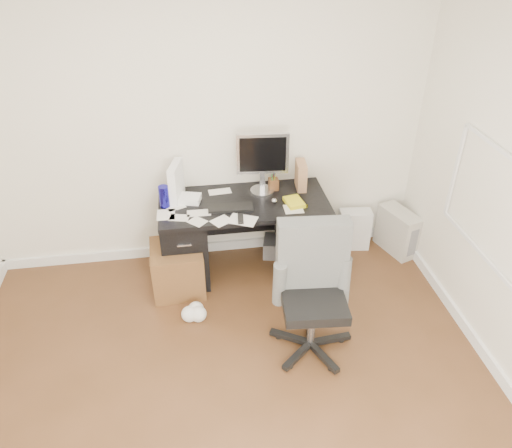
{
  "coord_description": "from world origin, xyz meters",
  "views": [
    {
      "loc": [
        -0.17,
        -2.13,
        3.01
      ],
      "look_at": [
        0.34,
        1.2,
        0.8
      ],
      "focal_mm": 35.0,
      "sensor_mm": 36.0,
      "label": 1
    }
  ],
  "objects": [
    {
      "name": "ground",
      "position": [
        0.0,
        0.0,
        0.0
      ],
      "size": [
        4.0,
        4.0,
        0.0
      ],
      "primitive_type": "plane",
      "color": "#4A2E18",
      "rests_on": "ground"
    },
    {
      "name": "room_shell",
      "position": [
        0.03,
        0.03,
        1.66
      ],
      "size": [
        4.02,
        4.02,
        2.71
      ],
      "color": "silver",
      "rests_on": "ground"
    },
    {
      "name": "desk",
      "position": [
        0.3,
        1.65,
        0.4
      ],
      "size": [
        1.5,
        0.7,
        0.75
      ],
      "color": "black",
      "rests_on": "ground"
    },
    {
      "name": "loose_papers",
      "position": [
        0.1,
        1.6,
        0.75
      ],
      "size": [
        1.1,
        0.6,
        0.0
      ],
      "primitive_type": null,
      "color": "silver",
      "rests_on": "desk"
    },
    {
      "name": "lcd_monitor",
      "position": [
        0.49,
        1.8,
        1.04
      ],
      "size": [
        0.48,
        0.3,
        0.58
      ],
      "primitive_type": null,
      "rotation": [
        0.0,
        0.0,
        -0.08
      ],
      "color": "#B3B2B7",
      "rests_on": "desk"
    },
    {
      "name": "keyboard",
      "position": [
        0.17,
        1.54,
        0.76
      ],
      "size": [
        0.4,
        0.15,
        0.02
      ],
      "primitive_type": "cube",
      "rotation": [
        0.0,
        0.0,
        -0.05
      ],
      "color": "black",
      "rests_on": "desk"
    },
    {
      "name": "computer_mouse",
      "position": [
        0.56,
        1.58,
        0.78
      ],
      "size": [
        0.06,
        0.06,
        0.05
      ],
      "primitive_type": "sphere",
      "rotation": [
        0.0,
        0.0,
        -0.21
      ],
      "color": "#B3B2B7",
      "rests_on": "desk"
    },
    {
      "name": "travel_mug",
      "position": [
        -0.39,
        1.67,
        0.85
      ],
      "size": [
        0.11,
        0.11,
        0.2
      ],
      "primitive_type": "cylinder",
      "rotation": [
        0.0,
        0.0,
        -0.37
      ],
      "color": "navy",
      "rests_on": "desk"
    },
    {
      "name": "white_binder",
      "position": [
        -0.28,
        1.8,
        0.92
      ],
      "size": [
        0.21,
        0.32,
        0.34
      ],
      "primitive_type": "cube",
      "rotation": [
        0.0,
        0.0,
        -0.26
      ],
      "color": "white",
      "rests_on": "desk"
    },
    {
      "name": "magazine_file",
      "position": [
        0.85,
        1.82,
        0.88
      ],
      "size": [
        0.13,
        0.23,
        0.26
      ],
      "primitive_type": "cube",
      "rotation": [
        0.0,
        0.0,
        -0.08
      ],
      "color": "#A67850",
      "rests_on": "desk"
    },
    {
      "name": "pen_cup",
      "position": [
        0.6,
        1.83,
        0.88
      ],
      "size": [
        0.11,
        0.11,
        0.26
      ],
      "primitive_type": null,
      "rotation": [
        0.0,
        0.0,
        0.03
      ],
      "color": "#582C19",
      "rests_on": "desk"
    },
    {
      "name": "yellow_book",
      "position": [
        0.74,
        1.54,
        0.77
      ],
      "size": [
        0.19,
        0.22,
        0.03
      ],
      "primitive_type": "cube",
      "rotation": [
        0.0,
        0.0,
        0.17
      ],
      "color": "yellow",
      "rests_on": "desk"
    },
    {
      "name": "paper_remote",
      "position": [
        0.25,
        1.35,
        0.76
      ],
      "size": [
        0.29,
        0.27,
        0.02
      ],
      "primitive_type": null,
      "rotation": [
        0.0,
        0.0,
        -0.44
      ],
      "color": "silver",
      "rests_on": "desk"
    },
    {
      "name": "office_chair",
      "position": [
        0.68,
        0.57,
        0.54
      ],
      "size": [
        0.66,
        0.66,
        1.08
      ],
      "primitive_type": null,
      "rotation": [
        0.0,
        0.0,
        -0.08
      ],
      "color": "#525552",
      "rests_on": "ground"
    },
    {
      "name": "pc_tower",
      "position": [
        1.85,
        1.73,
        0.22
      ],
      "size": [
        0.33,
        0.49,
        0.45
      ],
      "primitive_type": "cube",
      "rotation": [
        0.0,
        0.0,
        0.33
      ],
      "color": "#B8B4A6",
      "rests_on": "ground"
    },
    {
      "name": "shopping_bag",
      "position": [
        1.44,
        1.84,
        0.21
      ],
      "size": [
        0.34,
        0.26,
        0.42
      ],
      "primitive_type": "cube",
      "rotation": [
        0.0,
        0.0,
        -0.11
      ],
      "color": "silver",
      "rests_on": "ground"
    },
    {
      "name": "wicker_basket",
      "position": [
        -0.33,
        1.45,
        0.22
      ],
      "size": [
        0.47,
        0.47,
        0.45
      ],
      "primitive_type": "cube",
      "rotation": [
        0.0,
        0.0,
        0.04
      ],
      "color": "#482C15",
      "rests_on": "ground"
    },
    {
      "name": "desk_printer",
      "position": [
        0.67,
        1.83,
        0.09
      ],
      "size": [
        0.35,
        0.31,
        0.18
      ],
      "primitive_type": "cube",
      "rotation": [
        0.0,
        0.0,
        -0.24
      ],
      "color": "slate",
      "rests_on": "ground"
    }
  ]
}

